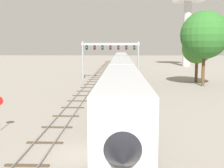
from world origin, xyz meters
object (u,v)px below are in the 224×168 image
(passenger_train, at_px, (121,68))
(water_tower, at_px, (188,1))
(trackside_tree_left, at_px, (205,35))
(trackside_tree_mid, at_px, (197,49))
(signal_gantry, at_px, (110,51))

(passenger_train, height_order, water_tower, water_tower)
(passenger_train, distance_m, trackside_tree_left, 16.52)
(trackside_tree_left, distance_m, trackside_tree_mid, 5.83)
(water_tower, relative_size, trackside_tree_left, 2.10)
(passenger_train, bearing_deg, trackside_tree_mid, -2.16)
(signal_gantry, bearing_deg, trackside_tree_left, -31.03)
(passenger_train, height_order, trackside_tree_left, trackside_tree_left)
(passenger_train, relative_size, water_tower, 3.32)
(passenger_train, xyz_separation_m, trackside_tree_mid, (14.37, -0.54, 3.80))
(passenger_train, distance_m, signal_gantry, 5.64)
(passenger_train, height_order, trackside_tree_mid, trackside_tree_mid)
(water_tower, bearing_deg, signal_gantry, -121.27)
(water_tower, bearing_deg, passenger_train, -116.67)
(passenger_train, height_order, signal_gantry, signal_gantry)
(signal_gantry, distance_m, water_tower, 50.07)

